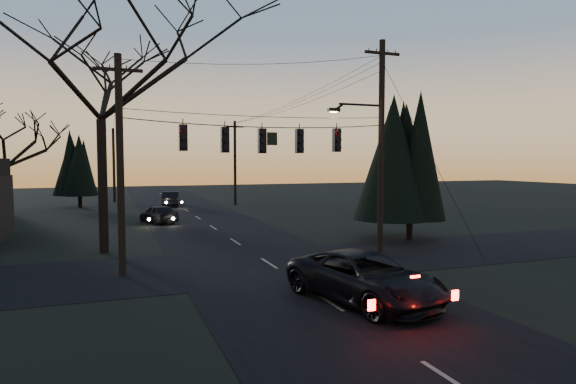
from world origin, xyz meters
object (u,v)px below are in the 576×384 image
object	(u,v)px
evergreen_right	(410,155)
sedan_oncoming_a	(158,214)
bare_tree_left	(100,65)
sedan_oncoming_b	(171,199)
utility_pole_far_l	(115,202)
utility_pole_right	(380,255)
utility_pole_left	(123,275)
utility_pole_far_r	(235,205)
suv_near	(365,278)

from	to	relation	value
evergreen_right	sedan_oncoming_a	size ratio (longest dim) A/B	2.15
bare_tree_left	sedan_oncoming_b	xyz separation A→B (m)	(5.92, 23.51, -8.27)
utility_pole_far_l	sedan_oncoming_b	distance (m)	9.00
sedan_oncoming_b	utility_pole_right	bearing A→B (deg)	111.98
bare_tree_left	sedan_oncoming_b	size ratio (longest dim) A/B	2.93
utility_pole_left	sedan_oncoming_b	size ratio (longest dim) A/B	1.93
utility_pole_far_r	suv_near	bearing A→B (deg)	-97.37
bare_tree_left	utility_pole_right	bearing A→B (deg)	-22.96
sedan_oncoming_b	utility_pole_far_l	bearing A→B (deg)	-44.97
utility_pole_right	utility_pole_far_r	world-z (taller)	utility_pole_right
utility_pole_left	utility_pole_far_l	xyz separation A→B (m)	(0.00, 36.00, 0.00)
evergreen_right	utility_pole_far_r	bearing A→B (deg)	99.04
sedan_oncoming_b	evergreen_right	bearing A→B (deg)	121.57
utility_pole_left	sedan_oncoming_a	xyz separation A→B (m)	(2.80, 15.75, 0.66)
utility_pole_right	sedan_oncoming_b	size ratio (longest dim) A/B	2.28
evergreen_right	suv_near	bearing A→B (deg)	-130.49
bare_tree_left	utility_pole_left	bearing A→B (deg)	-82.05
utility_pole_far_l	evergreen_right	world-z (taller)	evergreen_right
utility_pole_far_r	sedan_oncoming_a	bearing A→B (deg)	-125.39
utility_pole_far_r	sedan_oncoming_a	distance (m)	15.04
evergreen_right	bare_tree_left	bearing A→B (deg)	173.54
utility_pole_far_r	sedan_oncoming_b	xyz separation A→B (m)	(-6.30, 0.69, 0.72)
utility_pole_left	bare_tree_left	distance (m)	10.40
utility_pole_far_r	utility_pole_far_l	size ratio (longest dim) A/B	1.06
utility_pole_far_l	bare_tree_left	xyz separation A→B (m)	(-0.72, -30.82, 9.00)
utility_pole_right	evergreen_right	size ratio (longest dim) A/B	1.19
utility_pole_far_r	evergreen_right	bearing A→B (deg)	-80.96
utility_pole_far_r	suv_near	size ratio (longest dim) A/B	1.53
utility_pole_right	suv_near	xyz separation A→B (m)	(-4.46, -6.46, 0.77)
sedan_oncoming_a	utility_pole_right	bearing A→B (deg)	99.77
evergreen_right	suv_near	xyz separation A→B (m)	(-8.38, -9.81, -4.01)
utility_pole_far_r	sedan_oncoming_b	distance (m)	6.38
utility_pole_far_l	sedan_oncoming_b	bearing A→B (deg)	-54.57
suv_near	sedan_oncoming_b	bearing A→B (deg)	78.68
utility_pole_far_l	evergreen_right	distance (m)	36.42
sedan_oncoming_b	suv_near	bearing A→B (deg)	102.60
utility_pole_left	bare_tree_left	world-z (taller)	bare_tree_left
utility_pole_left	sedan_oncoming_a	distance (m)	16.01
utility_pole_right	utility_pole_far_l	xyz separation A→B (m)	(-11.50, 36.00, 0.00)
sedan_oncoming_b	utility_pole_left	bearing A→B (deg)	89.33
utility_pole_right	sedan_oncoming_a	distance (m)	18.01
suv_near	sedan_oncoming_b	world-z (taller)	suv_near
bare_tree_left	sedan_oncoming_b	distance (m)	25.62
utility_pole_far_l	bare_tree_left	size ratio (longest dim) A/B	0.62
utility_pole_far_r	bare_tree_left	size ratio (longest dim) A/B	0.66
utility_pole_left	suv_near	distance (m)	9.59
utility_pole_right	bare_tree_left	xyz separation A→B (m)	(-12.22, 5.18, 9.00)
utility_pole_left	sedan_oncoming_a	bearing A→B (deg)	79.92
utility_pole_far_r	sedan_oncoming_b	bearing A→B (deg)	173.74
utility_pole_right	sedan_oncoming_b	bearing A→B (deg)	102.38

